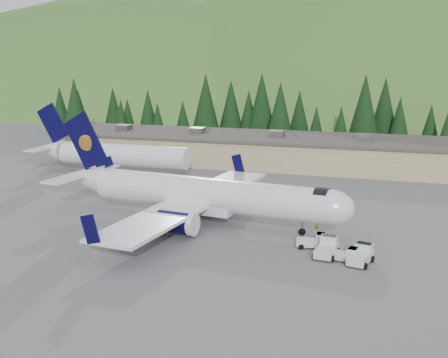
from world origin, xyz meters
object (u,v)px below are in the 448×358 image
baggage_tug_a (314,241)px  terminal_building (249,149)px  airliner (200,195)px  baggage_tug_d (361,255)px  second_airliner (108,154)px  baggage_tug_c (327,248)px  baggage_tug_b (346,255)px  ramp_worker (317,225)px

baggage_tug_a → terminal_building: bearing=104.2°
airliner → baggage_tug_d: size_ratio=10.49×
second_airliner → baggage_tug_d: size_ratio=7.75×
baggage_tug_c → terminal_building: size_ratio=0.05×
baggage_tug_b → baggage_tug_c: (-1.90, 1.00, 0.18)m
baggage_tug_a → terminal_building: 46.62m
baggage_tug_a → baggage_tug_b: bearing=-49.2°
baggage_tug_a → baggage_tug_c: baggage_tug_c is taller
second_airliner → airliner: bearing=-42.5°
baggage_tug_b → baggage_tug_d: size_ratio=0.82×
baggage_tug_c → ramp_worker: baggage_tug_c is taller
baggage_tug_c → baggage_tug_a: bearing=44.8°
second_airliner → baggage_tug_d: (42.67, -30.02, -2.55)m
baggage_tug_a → ramp_worker: ramp_worker is taller
airliner → terminal_building: 38.08m
second_airliner → baggage_tug_b: second_airliner is taller
second_airliner → ramp_worker: (37.34, -21.56, -2.52)m
airliner → baggage_tug_d: airliner is taller
baggage_tug_a → baggage_tug_c: bearing=-60.2°
airliner → ramp_worker: airliner is taller
baggage_tug_a → baggage_tug_c: size_ratio=0.86×
airliner → baggage_tug_d: 20.67m
terminal_building → baggage_tug_d: size_ratio=20.00×
second_airliner → baggage_tug_c: second_airliner is taller
baggage_tug_a → baggage_tug_d: baggage_tug_d is taller
airliner → baggage_tug_c: bearing=-17.7°
terminal_building → baggage_tug_d: 51.37m
baggage_tug_b → ramp_worker: (-3.94, 8.43, 0.17)m
terminal_building → baggage_tug_d: (22.76, -46.02, -1.85)m
baggage_tug_a → baggage_tug_b: (3.46, -2.98, -0.05)m
airliner → baggage_tug_c: (15.53, -7.12, -2.48)m
ramp_worker → baggage_tug_b: bearing=77.5°
ramp_worker → terminal_building: bearing=-102.6°
baggage_tug_b → ramp_worker: ramp_worker is taller
second_airliner → baggage_tug_a: (37.82, -27.01, -2.63)m
airliner → ramp_worker: size_ratio=23.08×
baggage_tug_c → ramp_worker: bearing=21.9°
second_airliner → terminal_building: bearing=38.8°
airliner → baggage_tug_a: size_ratio=12.12×
baggage_tug_d → baggage_tug_b: bearing=102.7°
airliner → baggage_tug_b: 19.41m
baggage_tug_b → baggage_tug_c: size_ratio=0.81×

